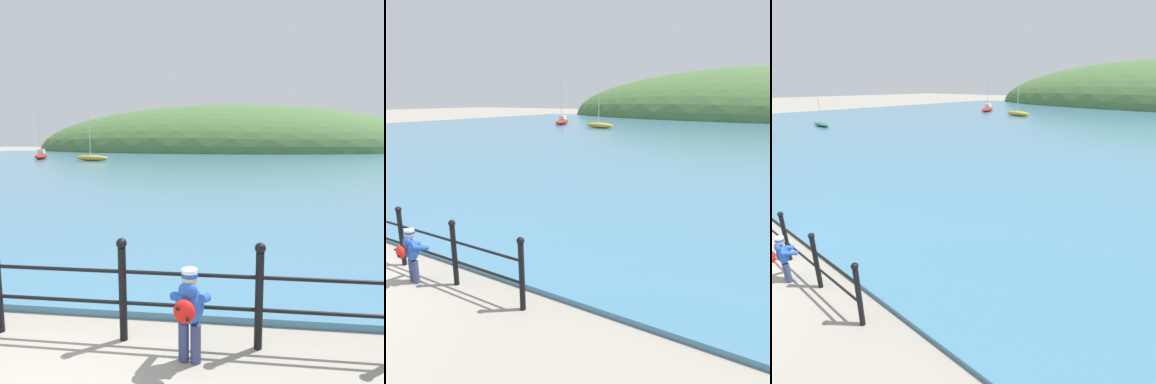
% 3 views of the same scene
% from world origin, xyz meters
% --- Properties ---
extents(water, '(80.00, 60.00, 0.10)m').
position_xyz_m(water, '(0.00, 32.00, 0.05)').
color(water, teal).
rests_on(water, ground).
extents(far_hillside, '(75.46, 41.50, 17.24)m').
position_xyz_m(far_hillside, '(0.00, 71.66, 0.00)').
color(far_hillside, '#476B38').
rests_on(far_hillside, ground).
extents(iron_railing, '(6.24, 0.12, 1.21)m').
position_xyz_m(iron_railing, '(0.24, 1.50, 0.64)').
color(iron_railing, black).
rests_on(iron_railing, ground).
extents(child_in_coat, '(0.41, 0.55, 1.00)m').
position_xyz_m(child_in_coat, '(1.05, 1.15, 0.61)').
color(child_in_coat, navy).
rests_on(child_in_coat, ground).
extents(boat_green_fishing, '(3.71, 1.53, 4.55)m').
position_xyz_m(boat_green_fishing, '(-12.91, 33.45, 0.41)').
color(boat_green_fishing, gold).
rests_on(boat_green_fishing, water).
extents(boat_nearest_quay, '(2.57, 4.57, 5.45)m').
position_xyz_m(boat_nearest_quay, '(-20.01, 36.61, 0.46)').
color(boat_nearest_quay, maroon).
rests_on(boat_nearest_quay, water).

